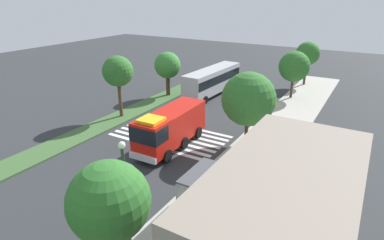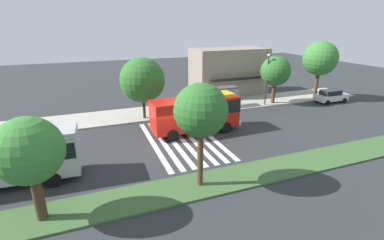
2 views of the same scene
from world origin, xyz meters
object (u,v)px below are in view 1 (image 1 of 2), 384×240
Objects in this scene: parked_car_west at (299,71)px; median_tree_far_west at (167,66)px; bench_near_shelter at (222,170)px; bench_west_of_shelter at (244,147)px; street_lamp at (126,190)px; sidewalk_tree_west at (294,67)px; sidewalk_tree_east at (109,202)px; fire_truck at (169,127)px; median_tree_west at (118,72)px; sidewalk_tree_center at (249,99)px; transit_bus at (212,79)px; fire_hydrant at (275,105)px; bus_stop_shelter at (196,180)px; sidewalk_tree_far_west at (308,54)px.

median_tree_far_west is (20.51, -12.45, 3.27)m from parked_car_west.
bench_near_shelter is at bearing 45.49° from median_tree_far_west.
street_lamp is at bearing -3.88° from bench_west_of_shelter.
sidewalk_tree_west reaches higher than sidewalk_tree_east.
median_tree_west reaches higher than fire_truck.
sidewalk_tree_center is (-6.23, -0.53, 3.77)m from bench_near_shelter.
sidewalk_tree_center is (-1.81, -0.53, 3.77)m from bench_west_of_shelter.
median_tree_far_west is at bearing 129.50° from transit_bus.
street_lamp is 31.50m from sidewalk_tree_west.
sidewalk_tree_center is at bearing -163.63° from bench_west_of_shelter.
fire_truck reaches higher than bench_near_shelter.
bench_near_shelter reaches higher than fire_hydrant.
bus_stop_shelter is 0.55× the size of sidewalk_tree_far_west.
bench_near_shelter is 0.26× the size of sidewalk_tree_east.
fire_hydrant is (5.13, -0.50, -3.78)m from sidewalk_tree_west.
bench_near_shelter is 0.28× the size of median_tree_far_west.
street_lamp reaches higher than bus_stop_shelter.
sidewalk_tree_west is at bearing 138.43° from median_tree_west.
fire_hydrant is (18.41, 1.70, -0.37)m from parked_car_west.
street_lamp is 20.72m from median_tree_west.
bench_near_shelter is at bearing 1.03° from sidewalk_tree_far_west.
street_lamp is (27.89, 9.41, 1.81)m from transit_bus.
sidewalk_tree_west is at bearing -178.81° from bus_stop_shelter.
fire_hydrant is (-27.88, -0.50, -3.80)m from sidewalk_tree_east.
sidewalk_tree_center reaches higher than parked_car_west.
sidewalk_tree_center is 0.98× the size of median_tree_west.
sidewalk_tree_center reaches higher than bench_near_shelter.
street_lamp reaches higher than sidewalk_tree_far_west.
transit_bus is (-16.46, -4.14, 0.11)m from fire_truck.
bench_west_of_shelter is 0.25× the size of street_lamp.
median_tree_west is at bearing -0.00° from median_tree_far_west.
sidewalk_tree_center reaches higher than transit_bus.
bench_near_shelter is 2.29× the size of fire_hydrant.
street_lamp is 28.14m from median_tree_far_west.
bench_west_of_shelter is at bearing 109.05° from fire_truck.
sidewalk_tree_west is at bearing 12.52° from parked_car_west.
sidewalk_tree_west is (-31.50, 0.40, 0.35)m from street_lamp.
fire_truck is 1.94× the size of parked_car_west.
transit_bus is at bearing -161.36° from street_lamp.
median_tree_far_west is (-12.84, -8.98, 2.13)m from fire_truck.
sidewalk_tree_center is 17.09m from sidewalk_tree_east.
parked_car_west is at bearing -21.57° from transit_bus.
bench_west_of_shelter is 0.24× the size of median_tree_west.
sidewalk_tree_center is 1.15× the size of median_tree_far_west.
transit_bus is at bearing -141.47° from sidewalk_tree_center.
sidewalk_tree_west is at bearing -67.08° from transit_bus.
sidewalk_tree_center is 17.03m from median_tree_far_west.
fire_hydrant is (-12.61, -1.03, -0.10)m from bench_west_of_shelter.
street_lamp reaches higher than sidewalk_tree_east.
median_tree_far_west is at bearing -63.71° from sidewalk_tree_west.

